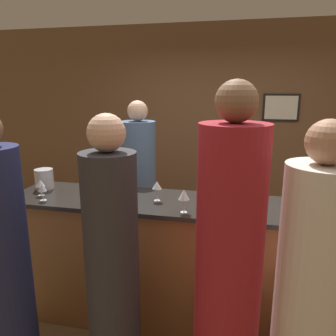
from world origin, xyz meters
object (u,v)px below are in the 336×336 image
object	(u,v)px
guest_1	(228,275)
wine_bottle_0	(94,192)
guest_4	(1,265)
bartender	(139,197)
guest_3	(310,304)
ice_bucket	(44,179)
guest_2	(112,268)
wine_bottle_1	(17,185)

from	to	relation	value
guest_1	wine_bottle_0	distance (m)	1.19
guest_4	wine_bottle_0	xyz separation A→B (m)	(0.41, 0.57, 0.35)
bartender	guest_1	bearing A→B (deg)	124.33
guest_3	guest_4	distance (m)	1.89
ice_bucket	guest_4	bearing A→B (deg)	-75.50
ice_bucket	guest_2	bearing A→B (deg)	-39.23
guest_4	bartender	bearing A→B (deg)	72.50
bartender	guest_4	distance (m)	1.57
bartender	guest_2	world-z (taller)	bartender
guest_2	guest_3	bearing A→B (deg)	-4.35
guest_1	guest_2	bearing A→B (deg)	175.56
guest_1	wine_bottle_1	bearing A→B (deg)	162.82
wine_bottle_0	ice_bucket	world-z (taller)	wine_bottle_0
guest_4	wine_bottle_0	distance (m)	0.78
guest_3	ice_bucket	bearing A→B (deg)	157.78
bartender	guest_3	xyz separation A→B (m)	(1.42, -1.46, -0.02)
guest_1	guest_2	size ratio (longest dim) A/B	1.10
guest_1	guest_2	world-z (taller)	guest_1
guest_4	wine_bottle_1	bearing A→B (deg)	115.45
guest_2	bartender	bearing A→B (deg)	100.23
guest_3	wine_bottle_0	size ratio (longest dim) A/B	6.19
guest_3	guest_4	bearing A→B (deg)	-178.91
bartender	wine_bottle_0	distance (m)	0.99
guest_1	ice_bucket	distance (m)	1.89
wine_bottle_0	wine_bottle_1	world-z (taller)	wine_bottle_1
guest_3	wine_bottle_0	xyz separation A→B (m)	(-1.48, 0.54, 0.36)
guest_1	bartender	bearing A→B (deg)	124.33
bartender	ice_bucket	bearing A→B (deg)	40.06
wine_bottle_0	guest_3	bearing A→B (deg)	-19.83
guest_4	ice_bucket	world-z (taller)	guest_4
guest_2	guest_3	xyz separation A→B (m)	(1.17, -0.09, -0.01)
bartender	guest_1	world-z (taller)	guest_1
wine_bottle_0	ice_bucket	distance (m)	0.72
guest_3	wine_bottle_0	distance (m)	1.62
wine_bottle_0	wine_bottle_1	distance (m)	0.69
wine_bottle_0	wine_bottle_1	bearing A→B (deg)	177.18
guest_4	wine_bottle_0	world-z (taller)	guest_4
bartender	guest_3	distance (m)	2.04
guest_2	wine_bottle_1	distance (m)	1.17
guest_3	guest_4	world-z (taller)	guest_4
guest_2	wine_bottle_1	bearing A→B (deg)	154.52
guest_3	wine_bottle_1	bearing A→B (deg)	165.35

